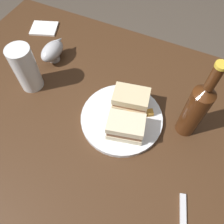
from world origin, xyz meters
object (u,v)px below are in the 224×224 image
(plate, at_px, (122,118))
(pint_glass, at_px, (27,71))
(napkin, at_px, (44,28))
(cider_bottle, at_px, (196,109))
(sandwich_half_right, at_px, (131,99))
(sandwich_half_left, at_px, (126,127))
(gravy_boat, at_px, (52,51))

(plate, distance_m, pint_glass, 0.36)
(napkin, bearing_deg, cider_bottle, 162.62)
(sandwich_half_right, xyz_separation_m, napkin, (0.50, -0.22, -0.04))
(plate, height_order, sandwich_half_right, sandwich_half_right)
(sandwich_half_left, height_order, napkin, sandwich_half_left)
(sandwich_half_left, xyz_separation_m, gravy_boat, (0.38, -0.18, -0.01))
(gravy_boat, distance_m, cider_bottle, 0.56)
(sandwich_half_right, xyz_separation_m, cider_bottle, (-0.19, -0.00, 0.07))
(sandwich_half_left, height_order, pint_glass, pint_glass)
(pint_glass, height_order, napkin, pint_glass)
(cider_bottle, distance_m, napkin, 0.73)
(pint_glass, relative_size, gravy_boat, 1.35)
(plate, distance_m, cider_bottle, 0.23)
(napkin, bearing_deg, gravy_boat, 136.50)
(sandwich_half_right, relative_size, cider_bottle, 0.43)
(plate, bearing_deg, napkin, -29.08)
(sandwich_half_right, bearing_deg, pint_glass, 9.19)
(gravy_boat, relative_size, cider_bottle, 0.42)
(sandwich_half_right, bearing_deg, gravy_boat, -13.20)
(plate, xyz_separation_m, napkin, (0.49, -0.27, -0.00))
(plate, bearing_deg, sandwich_half_left, 124.95)
(sandwich_half_left, distance_m, sandwich_half_right, 0.10)
(plate, bearing_deg, cider_bottle, -163.69)
(sandwich_half_left, xyz_separation_m, cider_bottle, (-0.17, -0.10, 0.07))
(gravy_boat, xyz_separation_m, napkin, (0.14, -0.13, -0.04))
(pint_glass, bearing_deg, napkin, -63.21)
(gravy_boat, bearing_deg, sandwich_half_left, 154.19)
(pint_glass, bearing_deg, cider_bottle, -173.71)
(sandwich_half_left, distance_m, gravy_boat, 0.42)
(sandwich_half_left, relative_size, gravy_boat, 1.00)
(sandwich_half_left, height_order, cider_bottle, cider_bottle)
(gravy_boat, bearing_deg, napkin, -43.50)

